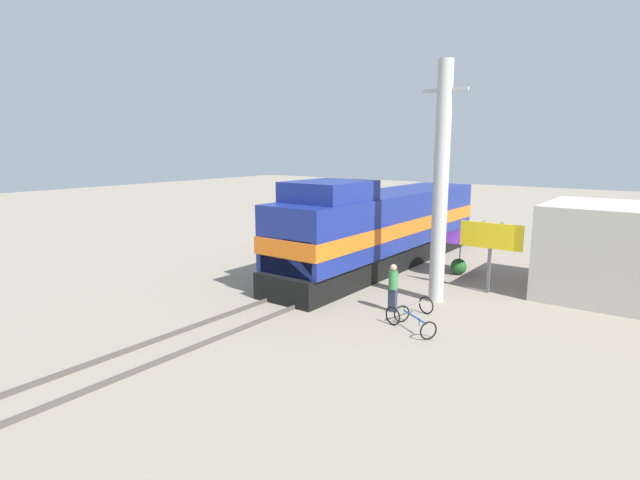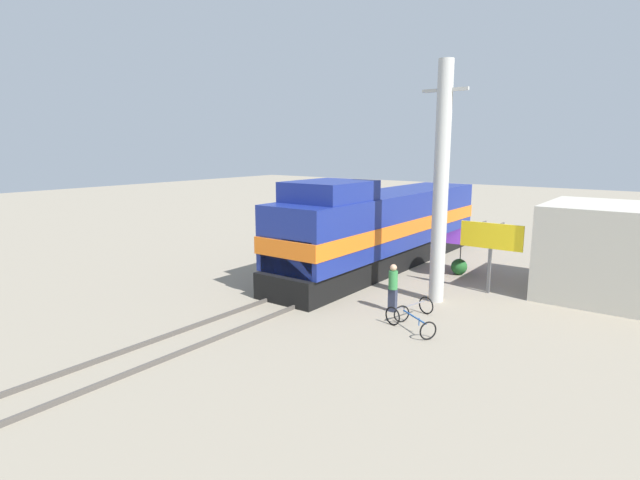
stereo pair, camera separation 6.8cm
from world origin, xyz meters
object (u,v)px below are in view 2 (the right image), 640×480
(billboard_sign, at_px, (491,240))
(person_bystander, at_px, (393,286))
(vendor_umbrella, at_px, (461,234))
(bicycle_spare, at_px, (414,322))
(utility_pole, at_px, (441,184))
(locomotive, at_px, (381,228))
(bicycle, at_px, (410,310))

(billboard_sign, distance_m, person_bystander, 5.18)
(vendor_umbrella, distance_m, billboard_sign, 3.10)
(billboard_sign, height_order, bicycle_spare, billboard_sign)
(billboard_sign, bearing_deg, utility_pole, -119.01)
(utility_pole, height_order, vendor_umbrella, utility_pole)
(person_bystander, height_order, bicycle_spare, person_bystander)
(locomotive, height_order, vendor_umbrella, locomotive)
(utility_pole, distance_m, billboard_sign, 3.60)
(locomotive, distance_m, billboard_sign, 6.06)
(bicycle, bearing_deg, locomotive, 141.01)
(billboard_sign, relative_size, bicycle_spare, 1.63)
(locomotive, height_order, billboard_sign, locomotive)
(utility_pole, height_order, bicycle, utility_pole)
(vendor_umbrella, height_order, person_bystander, vendor_umbrella)
(bicycle_spare, bearing_deg, vendor_umbrella, 44.57)
(bicycle, bearing_deg, bicycle_spare, -42.31)
(bicycle, distance_m, bicycle_spare, 1.11)
(locomotive, xyz_separation_m, vendor_umbrella, (3.81, 1.00, -0.05))
(billboard_sign, height_order, bicycle, billboard_sign)
(locomotive, xyz_separation_m, bicycle_spare, (5.41, -7.14, -1.72))
(locomotive, bearing_deg, person_bystander, -56.43)
(person_bystander, xyz_separation_m, bicycle, (0.92, -0.40, -0.65))
(utility_pole, relative_size, bicycle, 4.69)
(billboard_sign, bearing_deg, bicycle, -103.01)
(vendor_umbrella, relative_size, person_bystander, 1.38)
(person_bystander, bearing_deg, locomotive, 123.57)
(bicycle, relative_size, bicycle_spare, 1.09)
(vendor_umbrella, xyz_separation_m, bicycle, (0.97, -7.22, -1.65))
(person_bystander, relative_size, bicycle, 0.92)
(locomotive, relative_size, billboard_sign, 5.53)
(bicycle_spare, bearing_deg, bicycle, 67.69)
(vendor_umbrella, bearing_deg, person_bystander, -89.56)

